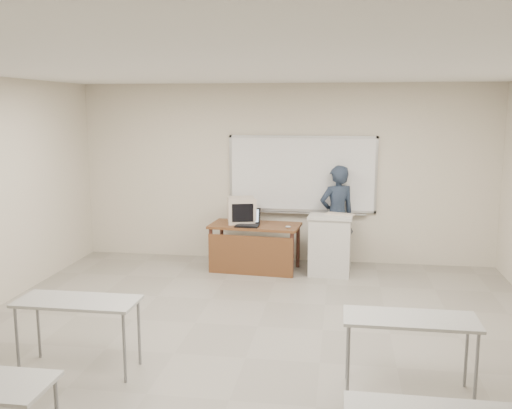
% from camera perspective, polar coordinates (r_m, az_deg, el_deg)
% --- Properties ---
extents(floor, '(7.00, 8.00, 0.01)m').
position_cam_1_polar(floor, '(6.21, -1.04, -15.14)').
color(floor, gray).
rests_on(floor, ground).
extents(whiteboard, '(2.48, 0.10, 1.31)m').
position_cam_1_polar(whiteboard, '(9.61, 4.64, 2.96)').
color(whiteboard, white).
rests_on(whiteboard, floor).
extents(student_desks, '(4.40, 2.20, 0.73)m').
position_cam_1_polar(student_desks, '(4.73, -3.88, -14.49)').
color(student_desks, '#ABAAA5').
rests_on(student_desks, floor).
extents(instructor_desk, '(1.43, 0.71, 0.75)m').
position_cam_1_polar(instructor_desk, '(9.09, -0.20, -3.41)').
color(instructor_desk, brown).
rests_on(instructor_desk, floor).
extents(podium, '(0.67, 0.49, 0.94)m').
position_cam_1_polar(podium, '(9.02, 7.39, -4.05)').
color(podium, beige).
rests_on(podium, floor).
extents(crt_monitor, '(0.45, 0.49, 0.42)m').
position_cam_1_polar(crt_monitor, '(9.27, -1.50, -0.57)').
color(crt_monitor, '#BFB09F').
rests_on(crt_monitor, instructor_desk).
extents(laptop, '(0.36, 0.34, 0.27)m').
position_cam_1_polar(laptop, '(9.04, -0.84, -1.75)').
color(laptop, black).
rests_on(laptop, instructor_desk).
extents(mouse, '(0.10, 0.07, 0.03)m').
position_cam_1_polar(mouse, '(8.89, 3.22, -2.25)').
color(mouse, '#B5B9BD').
rests_on(mouse, instructor_desk).
extents(keyboard, '(0.46, 0.27, 0.02)m').
position_cam_1_polar(keyboard, '(8.99, 8.43, -0.97)').
color(keyboard, '#BFB09F').
rests_on(keyboard, podium).
extents(presenter, '(0.72, 0.63, 1.67)m').
position_cam_1_polar(presenter, '(9.52, 8.09, -1.10)').
color(presenter, black).
rests_on(presenter, floor).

